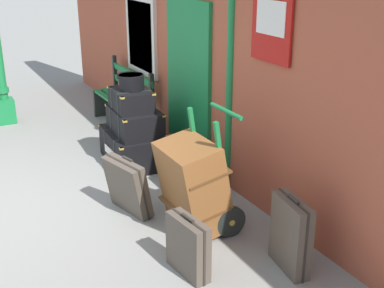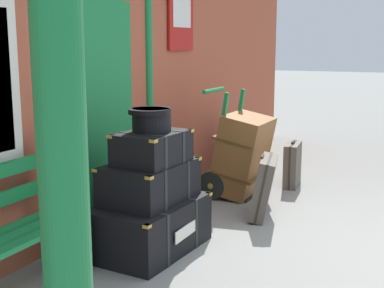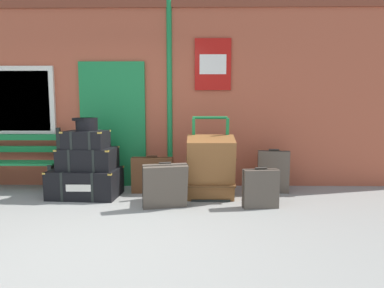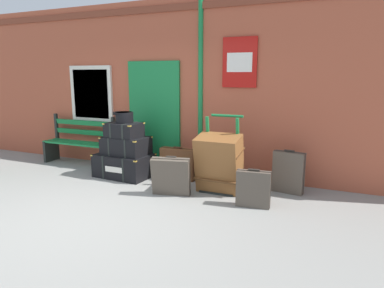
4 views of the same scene
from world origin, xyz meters
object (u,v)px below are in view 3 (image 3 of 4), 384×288
at_px(suitcase_beige, 152,175).
at_px(suitcase_tan, 165,186).
at_px(suitcase_caramel, 261,189).
at_px(porters_trolley, 210,178).
at_px(steamer_trunk_middle, 88,158).
at_px(suitcase_charcoal, 273,172).
at_px(steamer_trunk_base, 86,183).
at_px(platform_bench, 10,163).
at_px(steamer_trunk_top, 86,140).
at_px(round_hatbox, 86,123).
at_px(large_brown_trunk, 211,167).

distance_m(suitcase_beige, suitcase_tan, 0.87).
height_order(suitcase_beige, suitcase_caramel, suitcase_beige).
distance_m(porters_trolley, suitcase_tan, 0.89).
bearing_deg(steamer_trunk_middle, suitcase_beige, 13.72).
distance_m(suitcase_beige, suitcase_charcoal, 1.92).
bearing_deg(porters_trolley, steamer_trunk_base, -178.22).
relative_size(suitcase_charcoal, suitcase_tan, 1.11).
bearing_deg(suitcase_beige, suitcase_charcoal, 1.42).
distance_m(suitcase_caramel, suitcase_tan, 1.28).
height_order(platform_bench, suitcase_charcoal, platform_bench).
relative_size(suitcase_beige, suitcase_caramel, 1.18).
height_order(steamer_trunk_base, steamer_trunk_top, steamer_trunk_top).
bearing_deg(suitcase_tan, round_hatbox, 154.99).
bearing_deg(porters_trolley, suitcase_charcoal, 13.31).
bearing_deg(large_brown_trunk, steamer_trunk_middle, 175.83).
distance_m(large_brown_trunk, suitcase_caramel, 0.80).
bearing_deg(suitcase_charcoal, round_hatbox, -174.00).
relative_size(steamer_trunk_base, suitcase_beige, 1.59).
bearing_deg(suitcase_charcoal, suitcase_beige, -178.58).
bearing_deg(round_hatbox, platform_bench, 163.45).
xyz_separation_m(round_hatbox, suitcase_caramel, (2.50, -0.52, -0.85)).
bearing_deg(steamer_trunk_top, suitcase_tan, -24.59).
height_order(platform_bench, suitcase_tan, platform_bench).
bearing_deg(porters_trolley, large_brown_trunk, -90.00).
bearing_deg(suitcase_charcoal, large_brown_trunk, -157.93).
distance_m(steamer_trunk_middle, suitcase_beige, 1.01).
bearing_deg(porters_trolley, suitcase_beige, 168.02).
distance_m(platform_bench, steamer_trunk_middle, 1.49).
bearing_deg(suitcase_tan, porters_trolley, 45.27).
height_order(steamer_trunk_top, suitcase_beige, steamer_trunk_top).
bearing_deg(platform_bench, steamer_trunk_base, -16.94).
distance_m(steamer_trunk_base, porters_trolley, 1.89).
relative_size(steamer_trunk_top, suitcase_beige, 0.96).
bearing_deg(round_hatbox, suitcase_tan, -25.01).
bearing_deg(steamer_trunk_base, suitcase_beige, 14.34).
height_order(platform_bench, large_brown_trunk, platform_bench).
xyz_separation_m(porters_trolley, suitcase_tan, (-0.62, -0.63, 0.03)).
relative_size(platform_bench, suitcase_charcoal, 2.28).
xyz_separation_m(steamer_trunk_top, suitcase_tan, (1.23, -0.56, -0.57)).
bearing_deg(round_hatbox, large_brown_trunk, -3.42).
height_order(platform_bench, round_hatbox, round_hatbox).
bearing_deg(steamer_trunk_top, porters_trolley, 2.14).
bearing_deg(round_hatbox, porters_trolley, 1.89).
height_order(steamer_trunk_middle, suitcase_beige, steamer_trunk_middle).
relative_size(steamer_trunk_top, round_hatbox, 1.74).
height_order(porters_trolley, suitcase_beige, porters_trolley).
bearing_deg(steamer_trunk_top, platform_bench, 163.08).
bearing_deg(round_hatbox, suitcase_beige, 15.07).
distance_m(steamer_trunk_middle, suitcase_charcoal, 2.88).
height_order(suitcase_beige, suitcase_tan, suitcase_tan).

